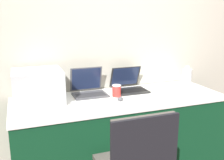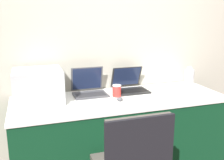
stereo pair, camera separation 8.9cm
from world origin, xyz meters
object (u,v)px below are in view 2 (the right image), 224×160
laptop_left (89,89)px  metal_pitcher (189,77)px  printer (38,85)px  coffee_cup (117,91)px  chair (133,160)px  mouse (120,99)px  external_keyboard (93,102)px  laptop_right (130,86)px

laptop_left → metal_pitcher: laptop_left is taller
printer → laptop_left: bearing=9.1°
laptop_left → coffee_cup: size_ratio=2.88×
metal_pitcher → chair: (-1.13, -1.03, -0.28)m
mouse → laptop_left: bearing=126.6°
laptop_left → coffee_cup: bearing=-32.0°
external_keyboard → metal_pitcher: size_ratio=1.82×
laptop_left → coffee_cup: (0.24, -0.15, 0.00)m
printer → laptop_left: size_ratio=1.31×
mouse → coffee_cup: bearing=82.4°
laptop_left → mouse: size_ratio=5.95×
metal_pitcher → laptop_left: bearing=-179.8°
metal_pitcher → laptop_right: bearing=179.8°
laptop_right → external_keyboard: (-0.48, -0.29, -0.04)m
printer → external_keyboard: size_ratio=1.07×
laptop_left → printer: bearing=-170.9°
coffee_cup → mouse: bearing=-97.6°
mouse → laptop_right: bearing=53.9°
printer → coffee_cup: printer is taller
metal_pitcher → chair: 1.55m
laptop_right → laptop_left: bearing=-179.2°
chair → external_keyboard: bearing=97.1°
laptop_right → external_keyboard: 0.56m
metal_pitcher → external_keyboard: bearing=-166.9°
laptop_left → mouse: laptop_left is taller
laptop_left → laptop_right: size_ratio=0.99×
external_keyboard → mouse: mouse is taller
mouse → metal_pitcher: size_ratio=0.25×
laptop_right → coffee_cup: laptop_right is taller
laptop_left → coffee_cup: laptop_left is taller
laptop_left → coffee_cup: 0.29m
laptop_right → metal_pitcher: 0.74m
external_keyboard → mouse: 0.26m
laptop_right → external_keyboard: bearing=-149.2°
laptop_right → mouse: 0.38m
laptop_left → chair: laptop_left is taller
laptop_right → chair: size_ratio=0.38×
printer → coffee_cup: bearing=-5.5°
laptop_left → mouse: 0.38m
mouse → printer: bearing=163.1°
coffee_cup → mouse: coffee_cup is taller
metal_pitcher → chair: size_ratio=0.25×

